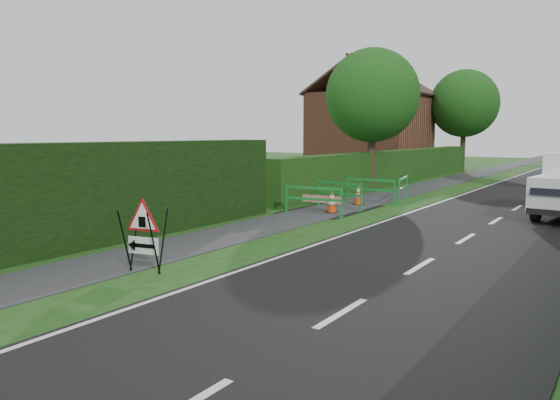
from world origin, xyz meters
The scene contains 15 objects.
ground centered at (0.00, 0.00, 0.00)m, with size 120.00×120.00×0.00m, color #1D4012.
footpath centered at (-3.00, 35.00, 0.01)m, with size 2.00×90.00×0.02m, color #2D2D30.
hedge_west_near centered at (-5.00, 0.00, 0.00)m, with size 1.10×18.00×2.50m, color black.
hedge_west_far centered at (-5.00, 22.00, 0.00)m, with size 1.00×24.00×1.80m, color #14380F.
house_west centered at (-10.00, 30.00, 2.90)m, with size 7.50×7.40×7.88m.
tree_nw centered at (-4.60, 18.00, 4.48)m, with size 4.40×4.40×6.70m.
tree_fw centered at (-4.60, 34.00, 4.83)m, with size 4.80×4.80×7.24m.
triangle_sign centered at (-1.84, 1.03, 0.86)m, with size 0.99×0.99×1.24m.
traffic_cone_3 centered at (-2.61, 10.29, 0.39)m, with size 0.38×0.38×0.79m.
traffic_cone_4 centered at (-2.73, 12.68, 0.39)m, with size 0.38×0.38×0.79m.
ped_barrier_0 centered at (-2.83, 9.40, 0.63)m, with size 2.08×0.55×1.00m.
ped_barrier_1 centered at (-2.90, 11.38, 0.63)m, with size 2.08×0.83×1.00m.
ped_barrier_2 centered at (-2.54, 13.36, 0.63)m, with size 2.08×0.51×1.00m.
ped_barrier_3 centered at (-1.74, 14.73, 0.63)m, with size 0.76×2.09×1.00m.
redwhite_plank centered at (-3.00, 10.29, 0.00)m, with size 1.50×0.04×0.25m, color red.
Camera 1 is at (6.10, -6.15, 2.71)m, focal length 35.00 mm.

